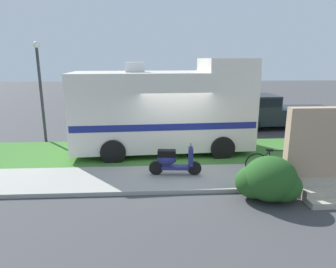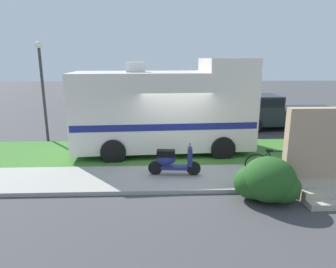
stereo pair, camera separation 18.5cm
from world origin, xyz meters
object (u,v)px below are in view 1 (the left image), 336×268
at_px(motorhome_rv, 165,109).
at_px(street_lamp_post, 40,83).
at_px(bicycle, 275,164).
at_px(scooter, 173,161).
at_px(pickup_truck_near, 269,110).
at_px(pickup_truck_far, 226,103).
at_px(bottle_green, 317,166).
at_px(bottle_spare, 261,165).

relative_size(motorhome_rv, street_lamp_post, 1.59).
bearing_deg(bicycle, scooter, 174.44).
distance_m(motorhome_rv, street_lamp_post, 5.71).
bearing_deg(motorhome_rv, scooter, -87.30).
distance_m(pickup_truck_near, pickup_truck_far, 3.14).
bearing_deg(street_lamp_post, pickup_truck_near, 10.87).
xyz_separation_m(scooter, street_lamp_post, (-5.44, 4.62, 2.06)).
bearing_deg(bottle_green, street_lamp_post, 156.96).
bearing_deg(scooter, bottle_green, 3.21).
bearing_deg(motorhome_rv, bottle_green, -26.63).
distance_m(scooter, bicycle, 3.12).
xyz_separation_m(pickup_truck_near, bottle_green, (-0.82, -6.48, -0.74)).
bearing_deg(bottle_spare, bottle_green, -3.21).
xyz_separation_m(motorhome_rv, street_lamp_post, (-5.31, 1.89, 0.88)).
relative_size(bottle_green, street_lamp_post, 0.05).
bearing_deg(bicycle, motorhome_rv, 136.81).
bearing_deg(scooter, motorhome_rv, 92.70).
bearing_deg(bottle_spare, pickup_truck_far, 83.42).
xyz_separation_m(pickup_truck_far, bottle_green, (0.82, -9.16, -0.73)).
distance_m(pickup_truck_far, street_lamp_post, 10.70).
bearing_deg(bottle_green, pickup_truck_far, 95.15).
relative_size(motorhome_rv, pickup_truck_far, 1.35).
bearing_deg(bicycle, pickup_truck_near, 70.45).
distance_m(bicycle, bottle_spare, 0.75).
height_order(scooter, bottle_spare, scooter).
height_order(bicycle, bottle_spare, bicycle).
height_order(motorhome_rv, bicycle, motorhome_rv).
relative_size(motorhome_rv, bottle_green, 30.81).
bearing_deg(pickup_truck_near, bottle_spare, -112.85).
relative_size(scooter, pickup_truck_far, 0.32).
xyz_separation_m(scooter, bicycle, (3.11, -0.30, -0.06)).
height_order(bottle_spare, street_lamp_post, street_lamp_post).
xyz_separation_m(pickup_truck_far, bottle_spare, (-1.04, -9.05, -0.71)).
bearing_deg(street_lamp_post, scooter, -40.34).
bearing_deg(scooter, bicycle, -5.56).
relative_size(pickup_truck_far, street_lamp_post, 1.18).
relative_size(motorhome_rv, bicycle, 3.93).
bearing_deg(pickup_truck_near, bottle_green, -97.19).
distance_m(scooter, pickup_truck_near, 8.78).
relative_size(pickup_truck_far, bottle_green, 22.80).
xyz_separation_m(motorhome_rv, scooter, (0.13, -2.74, -1.17)).
bearing_deg(motorhome_rv, bicycle, -43.19).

